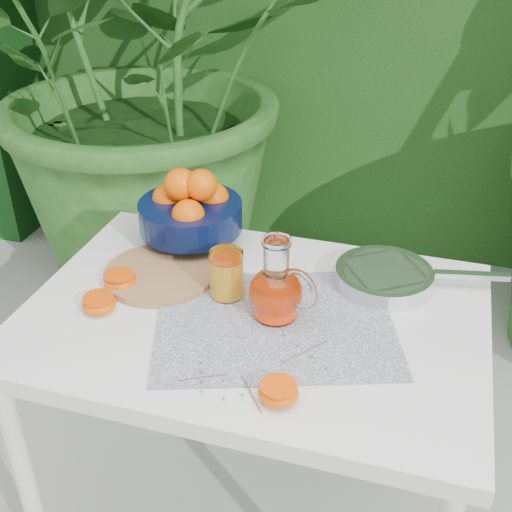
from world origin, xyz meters
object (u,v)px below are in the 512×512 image
(fruit_bowl, at_px, (190,209))
(saute_pan, at_px, (385,276))
(white_table, at_px, (253,341))
(juice_pitcher, at_px, (277,290))
(cutting_board, at_px, (161,274))

(fruit_bowl, bearing_deg, saute_pan, -6.63)
(white_table, relative_size, juice_pitcher, 5.25)
(juice_pitcher, bearing_deg, fruit_bowl, 139.26)
(fruit_bowl, height_order, saute_pan, fruit_bowl)
(white_table, height_order, cutting_board, cutting_board)
(white_table, distance_m, fruit_bowl, 0.39)
(cutting_board, height_order, juice_pitcher, juice_pitcher)
(fruit_bowl, bearing_deg, white_table, -45.71)
(fruit_bowl, xyz_separation_m, juice_pitcher, (0.30, -0.25, -0.03))
(juice_pitcher, bearing_deg, cutting_board, 165.93)
(juice_pitcher, height_order, saute_pan, juice_pitcher)
(white_table, bearing_deg, saute_pan, 35.89)
(cutting_board, relative_size, juice_pitcher, 1.40)
(fruit_bowl, distance_m, juice_pitcher, 0.39)
(cutting_board, bearing_deg, saute_pan, 13.09)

